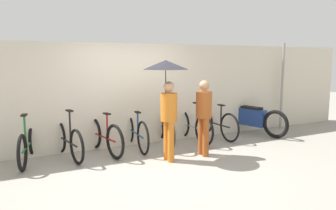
{
  "coord_description": "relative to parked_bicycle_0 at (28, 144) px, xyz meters",
  "views": [
    {
      "loc": [
        -2.52,
        -5.22,
        1.97
      ],
      "look_at": [
        0.55,
        0.89,
        1.0
      ],
      "focal_mm": 35.0,
      "sensor_mm": 36.0,
      "label": 1
    }
  ],
  "objects": [
    {
      "name": "parked_bicycle_0",
      "position": [
        0.0,
        0.0,
        0.0
      ],
      "size": [
        0.58,
        1.64,
        1.08
      ],
      "rotation": [
        0.0,
        0.0,
        1.32
      ],
      "color": "black",
      "rests_on": "ground"
    },
    {
      "name": "pedestrian_center",
      "position": [
        3.24,
        -1.11,
        0.54
      ],
      "size": [
        0.32,
        0.32,
        1.54
      ],
      "rotation": [
        0.0,
        0.0,
        -0.03
      ],
      "color": "#9E4C1E",
      "rests_on": "ground"
    },
    {
      "name": "parked_bicycle_3",
      "position": [
        2.18,
        -0.0,
        0.02
      ],
      "size": [
        0.44,
        1.75,
        1.06
      ],
      "rotation": [
        0.0,
        0.0,
        1.51
      ],
      "color": "black",
      "rests_on": "ground"
    },
    {
      "name": "parked_bicycle_2",
      "position": [
        1.45,
        -0.07,
        0.01
      ],
      "size": [
        0.49,
        1.67,
        1.09
      ],
      "rotation": [
        0.0,
        0.0,
        1.76
      ],
      "color": "black",
      "rests_on": "ground"
    },
    {
      "name": "parked_bicycle_5",
      "position": [
        3.63,
        -0.01,
        0.02
      ],
      "size": [
        0.44,
        1.71,
        1.03
      ],
      "rotation": [
        0.0,
        0.0,
        1.6
      ],
      "color": "black",
      "rests_on": "ground"
    },
    {
      "name": "awning_pole",
      "position": [
        6.63,
        0.11,
        0.85
      ],
      "size": [
        0.07,
        0.07,
        2.4
      ],
      "color": "gray",
      "rests_on": "ground"
    },
    {
      "name": "parked_bicycle_6",
      "position": [
        4.36,
        0.03,
        0.02
      ],
      "size": [
        0.44,
        1.73,
        1.07
      ],
      "rotation": [
        0.0,
        0.0,
        1.6
      ],
      "color": "black",
      "rests_on": "ground"
    },
    {
      "name": "ground_plane",
      "position": [
        2.18,
        -1.4,
        -0.35
      ],
      "size": [
        30.0,
        30.0,
        0.0
      ],
      "primitive_type": "plane",
      "color": "gray"
    },
    {
      "name": "motorcycle",
      "position": [
        5.47,
        0.01,
        0.06
      ],
      "size": [
        0.76,
        2.11,
        0.92
      ],
      "rotation": [
        0.0,
        0.0,
        1.81
      ],
      "color": "black",
      "rests_on": "ground"
    },
    {
      "name": "parked_bicycle_1",
      "position": [
        0.72,
        -0.06,
        0.01
      ],
      "size": [
        0.46,
        1.65,
        1.04
      ],
      "rotation": [
        0.0,
        0.0,
        1.73
      ],
      "color": "black",
      "rests_on": "ground"
    },
    {
      "name": "parked_bicycle_4",
      "position": [
        2.91,
        -0.01,
        0.03
      ],
      "size": [
        0.58,
        1.75,
        1.07
      ],
      "rotation": [
        0.0,
        0.0,
        1.33
      ],
      "color": "black",
      "rests_on": "ground"
    },
    {
      "name": "back_wall",
      "position": [
        2.18,
        0.36,
        0.8
      ],
      "size": [
        13.47,
        0.12,
        2.31
      ],
      "color": "beige",
      "rests_on": "ground"
    },
    {
      "name": "pedestrian_leading",
      "position": [
        2.45,
        -1.03,
        1.12
      ],
      "size": [
        0.86,
        0.86,
        1.95
      ],
      "rotation": [
        0.0,
        0.0,
        -0.01
      ],
      "color": "#C66B1E",
      "rests_on": "ground"
    }
  ]
}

